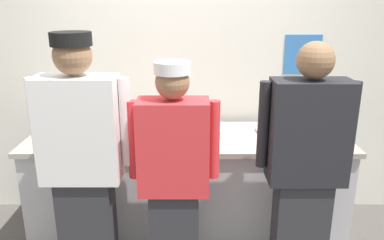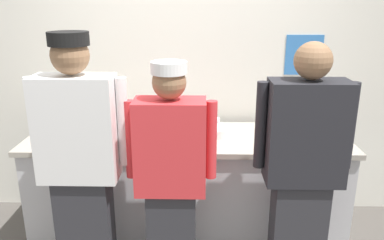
% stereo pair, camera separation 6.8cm
% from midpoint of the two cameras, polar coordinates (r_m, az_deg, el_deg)
% --- Properties ---
extents(wall_back, '(4.02, 0.11, 2.84)m').
position_cam_midpoint_polar(wall_back, '(3.46, -1.20, 8.85)').
color(wall_back, silver).
rests_on(wall_back, ground).
extents(prep_counter, '(2.56, 0.75, 0.88)m').
position_cam_midpoint_polar(prep_counter, '(3.27, -1.27, -9.66)').
color(prep_counter, silver).
rests_on(prep_counter, ground).
extents(chef_near_left, '(0.63, 0.24, 1.76)m').
position_cam_midpoint_polar(chef_near_left, '(2.55, -16.77, -6.22)').
color(chef_near_left, '#2D2D33').
rests_on(chef_near_left, ground).
extents(chef_center, '(0.58, 0.24, 1.59)m').
position_cam_midpoint_polar(chef_center, '(2.48, -3.58, -8.54)').
color(chef_center, '#2D2D33').
rests_on(chef_center, ground).
extents(chef_far_right, '(0.62, 0.24, 1.71)m').
position_cam_midpoint_polar(chef_far_right, '(2.56, 15.63, -6.95)').
color(chef_far_right, '#2D2D33').
rests_on(chef_far_right, ground).
extents(plate_stack_front, '(0.19, 0.19, 0.05)m').
position_cam_midpoint_polar(plate_stack_front, '(3.43, -19.17, -1.00)').
color(plate_stack_front, white).
rests_on(plate_stack_front, prep_counter).
extents(plate_stack_rear, '(0.20, 0.20, 0.07)m').
position_cam_midpoint_polar(plate_stack_rear, '(3.09, 3.30, -1.74)').
color(plate_stack_rear, white).
rests_on(plate_stack_rear, prep_counter).
extents(mixing_bowl_steel, '(0.40, 0.40, 0.12)m').
position_cam_midpoint_polar(mixing_bowl_steel, '(3.16, -5.70, -0.85)').
color(mixing_bowl_steel, '#B7BABF').
rests_on(mixing_bowl_steel, prep_counter).
extents(sheet_tray, '(0.45, 0.39, 0.02)m').
position_cam_midpoint_polar(sheet_tray, '(3.18, 12.99, -2.12)').
color(sheet_tray, '#B7BABF').
rests_on(sheet_tray, prep_counter).
extents(squeeze_bottle_primary, '(0.06, 0.06, 0.18)m').
position_cam_midpoint_polar(squeeze_bottle_primary, '(3.00, -12.97, -1.82)').
color(squeeze_bottle_primary, orange).
rests_on(squeeze_bottle_primary, prep_counter).
extents(squeeze_bottle_secondary, '(0.06, 0.06, 0.18)m').
position_cam_midpoint_polar(squeeze_bottle_secondary, '(3.11, -15.31, -1.28)').
color(squeeze_bottle_secondary, '#56A333').
rests_on(squeeze_bottle_secondary, prep_counter).
extents(ramekin_red_sauce, '(0.10, 0.10, 0.04)m').
position_cam_midpoint_polar(ramekin_red_sauce, '(3.26, -15.26, -1.57)').
color(ramekin_red_sauce, white).
rests_on(ramekin_red_sauce, prep_counter).
extents(ramekin_orange_sauce, '(0.08, 0.08, 0.04)m').
position_cam_midpoint_polar(ramekin_orange_sauce, '(3.10, -17.46, -2.75)').
color(ramekin_orange_sauce, white).
rests_on(ramekin_orange_sauce, prep_counter).
extents(ramekin_green_sauce, '(0.10, 0.10, 0.05)m').
position_cam_midpoint_polar(ramekin_green_sauce, '(3.20, 0.54, -1.28)').
color(ramekin_green_sauce, white).
rests_on(ramekin_green_sauce, prep_counter).
extents(deli_cup, '(0.09, 0.09, 0.09)m').
position_cam_midpoint_polar(deli_cup, '(3.27, 2.66, -0.47)').
color(deli_cup, white).
rests_on(deli_cup, prep_counter).
extents(chefs_knife, '(0.28, 0.03, 0.02)m').
position_cam_midpoint_polar(chefs_knife, '(3.24, -12.17, -1.77)').
color(chefs_knife, '#B7BABF').
rests_on(chefs_knife, prep_counter).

